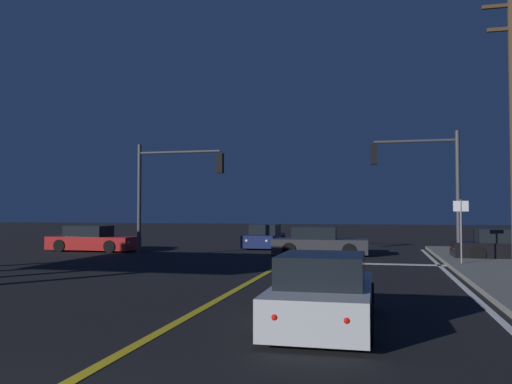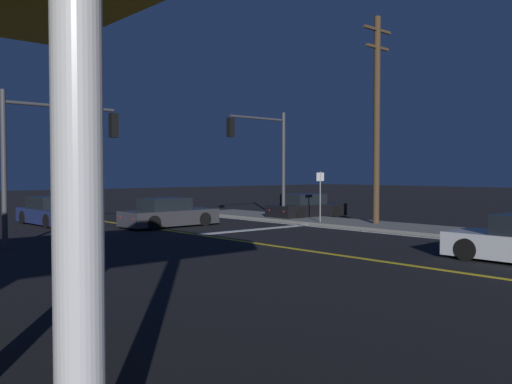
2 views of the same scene
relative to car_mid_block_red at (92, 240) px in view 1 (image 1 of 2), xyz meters
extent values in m
cube|color=gold|center=(10.99, -11.71, -0.58)|extent=(0.20, 33.28, 0.01)
cube|color=white|center=(17.03, -11.71, -0.58)|extent=(0.16, 33.28, 0.01)
cube|color=white|center=(14.13, -3.43, -0.58)|extent=(6.29, 0.50, 0.01)
cube|color=maroon|center=(0.07, 0.00, -0.14)|extent=(4.67, 1.84, 0.68)
cube|color=black|center=(-0.21, 0.00, 0.46)|extent=(2.16, 1.55, 0.60)
cylinder|color=black|center=(1.52, 0.80, -0.26)|extent=(0.64, 0.23, 0.64)
cylinder|color=black|center=(1.50, -0.85, -0.26)|extent=(0.64, 0.23, 0.64)
cylinder|color=black|center=(-1.36, 0.85, -0.26)|extent=(0.64, 0.23, 0.64)
cylinder|color=black|center=(-1.39, -0.80, -0.26)|extent=(0.64, 0.23, 0.64)
sphere|color=#FFF4CC|center=(2.34, 0.51, -0.06)|extent=(0.18, 0.18, 0.18)
sphere|color=#FFF4CC|center=(2.32, -0.58, -0.06)|extent=(0.18, 0.18, 0.18)
sphere|color=red|center=(-2.20, 0.58, -0.06)|extent=(0.14, 0.14, 0.14)
sphere|color=red|center=(-2.22, -0.51, -0.06)|extent=(0.14, 0.14, 0.14)
cube|color=navy|center=(8.29, 4.68, -0.14)|extent=(1.91, 4.65, 0.68)
cube|color=black|center=(8.28, 4.96, 0.46)|extent=(1.59, 2.16, 0.60)
cylinder|color=black|center=(9.16, 3.28, -0.26)|extent=(0.24, 0.65, 0.64)
cylinder|color=black|center=(7.50, 3.23, -0.26)|extent=(0.24, 0.65, 0.64)
cylinder|color=black|center=(9.07, 6.13, -0.26)|extent=(0.24, 0.65, 0.64)
cylinder|color=black|center=(7.42, 6.08, -0.26)|extent=(0.24, 0.65, 0.64)
sphere|color=#FFF4CC|center=(8.90, 2.46, -0.06)|extent=(0.18, 0.18, 0.18)
sphere|color=#FFF4CC|center=(7.80, 2.43, -0.06)|extent=(0.18, 0.18, 0.18)
sphere|color=red|center=(8.77, 6.95, -0.06)|extent=(0.14, 0.14, 0.14)
sphere|color=red|center=(7.67, 6.91, -0.06)|extent=(0.14, 0.14, 0.14)
cube|color=black|center=(20.19, -0.83, -0.14)|extent=(4.68, 1.76, 0.68)
cube|color=black|center=(19.91, -0.83, 0.46)|extent=(2.15, 1.51, 0.60)
cylinder|color=black|center=(18.74, -0.02, -0.26)|extent=(0.64, 0.22, 0.64)
cylinder|color=black|center=(18.74, -1.65, -0.26)|extent=(0.64, 0.22, 0.64)
sphere|color=red|center=(17.90, -0.29, -0.06)|extent=(0.14, 0.14, 0.14)
sphere|color=red|center=(17.90, -1.38, -0.06)|extent=(0.14, 0.14, 0.14)
cube|color=#2D2D33|center=(12.01, 0.21, -0.14)|extent=(4.52, 1.87, 0.68)
cube|color=black|center=(11.74, 0.20, 0.46)|extent=(2.09, 1.57, 0.60)
cylinder|color=black|center=(13.38, 1.06, -0.26)|extent=(0.64, 0.23, 0.64)
cylinder|color=black|center=(13.41, -0.59, -0.26)|extent=(0.64, 0.23, 0.64)
cylinder|color=black|center=(10.60, 1.00, -0.26)|extent=(0.64, 0.23, 0.64)
cylinder|color=black|center=(10.64, -0.65, -0.26)|extent=(0.64, 0.23, 0.64)
sphere|color=#FFF4CC|center=(14.18, 0.80, -0.06)|extent=(0.18, 0.18, 0.18)
sphere|color=#FFF4CC|center=(14.20, -0.30, -0.06)|extent=(0.18, 0.18, 0.18)
sphere|color=red|center=(9.81, 0.71, -0.06)|extent=(0.14, 0.14, 0.14)
sphere|color=red|center=(9.83, -0.39, -0.06)|extent=(0.14, 0.14, 0.14)
cube|color=#B2B5BA|center=(13.72, -15.10, -0.14)|extent=(1.77, 4.16, 0.68)
cube|color=black|center=(13.73, -15.35, 0.46)|extent=(1.51, 1.92, 0.60)
cylinder|color=black|center=(12.90, -13.82, -0.26)|extent=(0.22, 0.64, 0.64)
cylinder|color=black|center=(14.53, -13.81, -0.26)|extent=(0.22, 0.64, 0.64)
cylinder|color=black|center=(12.92, -16.40, -0.26)|extent=(0.22, 0.64, 0.64)
cylinder|color=black|center=(14.54, -16.39, -0.26)|extent=(0.22, 0.64, 0.64)
sphere|color=#FFF4CC|center=(13.17, -13.09, -0.06)|extent=(0.18, 0.18, 0.18)
sphere|color=#FFF4CC|center=(14.25, -13.09, -0.06)|extent=(0.18, 0.18, 0.18)
sphere|color=red|center=(13.19, -17.13, -0.06)|extent=(0.14, 0.14, 0.14)
sphere|color=red|center=(14.28, -17.13, -0.06)|extent=(0.14, 0.14, 0.14)
cylinder|color=#38383D|center=(18.08, -1.13, 2.21)|extent=(0.18, 0.18, 5.59)
cylinder|color=#38383D|center=(16.32, -1.13, 4.61)|extent=(3.52, 0.12, 0.12)
cube|color=black|center=(14.56, -1.13, 4.06)|extent=(0.28, 0.28, 0.90)
sphere|color=red|center=(14.56, -1.13, 4.33)|extent=(0.22, 0.22, 0.22)
sphere|color=#4C2D05|center=(14.56, -1.13, 4.06)|extent=(0.22, 0.22, 0.22)
sphere|color=#0A3814|center=(14.56, -1.13, 3.79)|extent=(0.22, 0.22, 0.22)
cylinder|color=#38383D|center=(3.89, -2.53, 2.03)|extent=(0.18, 0.18, 5.22)
cylinder|color=#38383D|center=(5.86, -2.53, 4.24)|extent=(3.93, 0.12, 0.12)
cube|color=black|center=(7.82, -2.53, 3.69)|extent=(0.28, 0.28, 0.90)
sphere|color=red|center=(7.82, -2.53, 3.96)|extent=(0.22, 0.22, 0.22)
sphere|color=#4C2D05|center=(7.82, -2.53, 3.69)|extent=(0.22, 0.22, 0.22)
sphere|color=#0A3814|center=(7.82, -2.53, 3.42)|extent=(0.22, 0.22, 0.22)
cube|color=#42301E|center=(19.18, -6.12, 8.47)|extent=(1.92, 0.12, 0.12)
cylinder|color=slate|center=(17.78, -3.93, 0.70)|extent=(0.06, 0.06, 2.56)
cube|color=white|center=(17.78, -3.93, 1.72)|extent=(0.56, 0.09, 0.40)
camera|label=1|loc=(14.74, -25.02, 1.55)|focal=36.80mm
camera|label=2|loc=(-1.95, -21.54, 1.92)|focal=38.83mm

